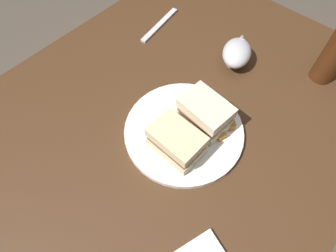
{
  "coord_description": "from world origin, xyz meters",
  "views": [
    {
      "loc": [
        0.23,
        0.25,
        1.29
      ],
      "look_at": [
        -0.03,
        0.03,
        0.74
      ],
      "focal_mm": 30.1,
      "sensor_mm": 36.0,
      "label": 1
    }
  ],
  "objects": [
    {
      "name": "ground_plane",
      "position": [
        0.0,
        0.0,
        0.0
      ],
      "size": [
        6.0,
        6.0,
        0.0
      ],
      "primitive_type": "plane",
      "color": "#4C4238"
    },
    {
      "name": "dining_table",
      "position": [
        0.0,
        0.0,
        0.36
      ],
      "size": [
        1.28,
        0.87,
        0.71
      ],
      "primitive_type": "cube",
      "color": "#422816",
      "rests_on": "ground"
    },
    {
      "name": "potato_wedge_middle",
      "position": [
        -0.07,
        0.09,
        0.74
      ],
      "size": [
        0.05,
        0.05,
        0.02
      ],
      "primitive_type": "cube",
      "rotation": [
        0.0,
        0.0,
        2.25
      ],
      "color": "gold",
      "rests_on": "plate"
    },
    {
      "name": "sandwich_half_right",
      "position": [
        -0.1,
        0.08,
        0.76
      ],
      "size": [
        0.09,
        0.12,
        0.07
      ],
      "color": "beige",
      "rests_on": "plate"
    },
    {
      "name": "potato_wedge_front",
      "position": [
        -0.09,
        0.12,
        0.74
      ],
      "size": [
        0.03,
        0.05,
        0.02
      ],
      "primitive_type": "cube",
      "rotation": [
        0.0,
        0.0,
        4.41
      ],
      "color": "#B77F33",
      "rests_on": "plate"
    },
    {
      "name": "gravy_boat",
      "position": [
        -0.32,
        0.02,
        0.75
      ],
      "size": [
        0.13,
        0.11,
        0.07
      ],
      "color": "#B7B7BC",
      "rests_on": "dining_table"
    },
    {
      "name": "fork",
      "position": [
        -0.3,
        -0.25,
        0.72
      ],
      "size": [
        0.18,
        0.04,
        0.01
      ],
      "primitive_type": "cube",
      "rotation": [
        0.0,
        0.0,
        3.29
      ],
      "color": "silver",
      "rests_on": "dining_table"
    },
    {
      "name": "sandwich_half_left",
      "position": [
        -0.0,
        0.07,
        0.76
      ],
      "size": [
        0.08,
        0.12,
        0.07
      ],
      "color": "beige",
      "rests_on": "plate"
    },
    {
      "name": "plate",
      "position": [
        -0.05,
        0.06,
        0.72
      ],
      "size": [
        0.28,
        0.28,
        0.01
      ],
      "primitive_type": "cylinder",
      "color": "white",
      "rests_on": "dining_table"
    },
    {
      "name": "potato_wedge_back",
      "position": [
        -0.12,
        0.12,
        0.74
      ],
      "size": [
        0.05,
        0.05,
        0.02
      ],
      "primitive_type": "cube",
      "rotation": [
        0.0,
        0.0,
        2.47
      ],
      "color": "#AD702D",
      "rests_on": "plate"
    }
  ]
}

